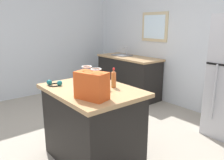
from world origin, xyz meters
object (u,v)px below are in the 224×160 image
(shopping_bag, at_px, (92,85))
(ear_defenders, at_px, (54,84))
(small_box, at_px, (101,86))
(kitchen_island, at_px, (92,125))
(bottle, at_px, (114,79))

(shopping_bag, bearing_deg, ear_defenders, -173.77)
(shopping_bag, height_order, ear_defenders, shopping_bag)
(shopping_bag, xyz_separation_m, small_box, (-0.18, 0.23, -0.09))
(kitchen_island, relative_size, bottle, 5.02)
(kitchen_island, height_order, shopping_bag, shopping_bag)
(ear_defenders, bearing_deg, shopping_bag, 6.23)
(kitchen_island, relative_size, small_box, 6.42)
(small_box, height_order, bottle, bottle)
(shopping_bag, relative_size, small_box, 1.96)
(shopping_bag, xyz_separation_m, bottle, (-0.18, 0.42, -0.03))
(small_box, xyz_separation_m, bottle, (-0.00, 0.19, 0.06))
(kitchen_island, xyz_separation_m, shopping_bag, (0.31, -0.20, 0.58))
(bottle, distance_m, ear_defenders, 0.71)
(kitchen_island, relative_size, ear_defenders, 5.51)
(kitchen_island, bearing_deg, small_box, 14.73)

